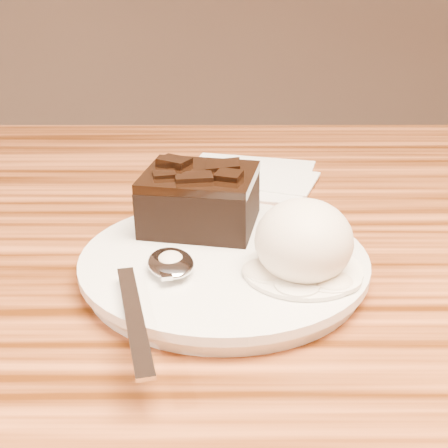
{
  "coord_description": "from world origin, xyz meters",
  "views": [
    {
      "loc": [
        -0.08,
        -0.47,
        0.99
      ],
      "look_at": [
        -0.08,
        -0.02,
        0.79
      ],
      "focal_mm": 52.83,
      "sensor_mm": 36.0,
      "label": 1
    }
  ],
  "objects_px": {
    "plate": "(224,267)",
    "napkin": "(246,176)",
    "brownie": "(200,203)",
    "ice_cream_scoop": "(304,241)",
    "spoon": "(171,265)"
  },
  "relations": [
    {
      "from": "plate",
      "to": "napkin",
      "type": "xyz_separation_m",
      "value": [
        0.02,
        0.22,
        -0.01
      ]
    },
    {
      "from": "plate",
      "to": "brownie",
      "type": "xyz_separation_m",
      "value": [
        -0.02,
        0.06,
        0.03
      ]
    },
    {
      "from": "ice_cream_scoop",
      "to": "napkin",
      "type": "relative_size",
      "value": 0.56
    },
    {
      "from": "plate",
      "to": "ice_cream_scoop",
      "type": "bearing_deg",
      "value": -24.5
    },
    {
      "from": "ice_cream_scoop",
      "to": "plate",
      "type": "bearing_deg",
      "value": 155.5
    },
    {
      "from": "plate",
      "to": "spoon",
      "type": "relative_size",
      "value": 1.17
    },
    {
      "from": "brownie",
      "to": "napkin",
      "type": "distance_m",
      "value": 0.17
    },
    {
      "from": "ice_cream_scoop",
      "to": "spoon",
      "type": "xyz_separation_m",
      "value": [
        -0.09,
        0.0,
        -0.02
      ]
    },
    {
      "from": "brownie",
      "to": "napkin",
      "type": "bearing_deg",
      "value": 74.91
    },
    {
      "from": "ice_cream_scoop",
      "to": "spoon",
      "type": "height_order",
      "value": "ice_cream_scoop"
    },
    {
      "from": "spoon",
      "to": "brownie",
      "type": "bearing_deg",
      "value": 64.3
    },
    {
      "from": "spoon",
      "to": "napkin",
      "type": "xyz_separation_m",
      "value": [
        0.06,
        0.24,
        -0.02
      ]
    },
    {
      "from": "plate",
      "to": "spoon",
      "type": "distance_m",
      "value": 0.05
    },
    {
      "from": "plate",
      "to": "napkin",
      "type": "distance_m",
      "value": 0.22
    },
    {
      "from": "ice_cream_scoop",
      "to": "spoon",
      "type": "relative_size",
      "value": 0.4
    }
  ]
}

